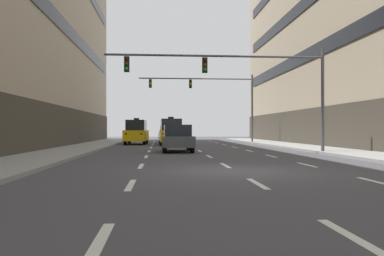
{
  "coord_description": "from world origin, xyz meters",
  "views": [
    {
      "loc": [
        -2.42,
        -12.8,
        1.37
      ],
      "look_at": [
        -0.4,
        13.05,
        1.45
      ],
      "focal_mm": 37.03,
      "sensor_mm": 36.0,
      "label": 1
    }
  ],
  "objects": [
    {
      "name": "ground_plane",
      "position": [
        0.0,
        0.0,
        0.0
      ],
      "size": [
        120.0,
        120.0,
        0.0
      ],
      "primitive_type": "plane",
      "color": "#424247"
    },
    {
      "name": "lane_stripe_l1_s2",
      "position": [
        -3.17,
        -8.0,
        0.0
      ],
      "size": [
        0.16,
        2.0,
        0.01
      ],
      "primitive_type": "cube",
      "color": "silver",
      "rests_on": "ground"
    },
    {
      "name": "lane_stripe_l1_s3",
      "position": [
        -3.17,
        -3.0,
        0.0
      ],
      "size": [
        0.16,
        2.0,
        0.01
      ],
      "primitive_type": "cube",
      "color": "silver",
      "rests_on": "ground"
    },
    {
      "name": "lane_stripe_l1_s4",
      "position": [
        -3.17,
        2.0,
        0.0
      ],
      "size": [
        0.16,
        2.0,
        0.01
      ],
      "primitive_type": "cube",
      "color": "silver",
      "rests_on": "ground"
    },
    {
      "name": "lane_stripe_l1_s5",
      "position": [
        -3.17,
        7.0,
        0.0
      ],
      "size": [
        0.16,
        2.0,
        0.01
      ],
      "primitive_type": "cube",
      "color": "silver",
      "rests_on": "ground"
    },
    {
      "name": "lane_stripe_l1_s6",
      "position": [
        -3.17,
        12.0,
        0.0
      ],
      "size": [
        0.16,
        2.0,
        0.01
      ],
      "primitive_type": "cube",
      "color": "silver",
      "rests_on": "ground"
    },
    {
      "name": "lane_stripe_l1_s7",
      "position": [
        -3.17,
        17.0,
        0.0
      ],
      "size": [
        0.16,
        2.0,
        0.01
      ],
      "primitive_type": "cube",
      "color": "silver",
      "rests_on": "ground"
    },
    {
      "name": "lane_stripe_l1_s8",
      "position": [
        -3.17,
        22.0,
        0.0
      ],
      "size": [
        0.16,
        2.0,
        0.01
      ],
      "primitive_type": "cube",
      "color": "silver",
      "rests_on": "ground"
    },
    {
      "name": "lane_stripe_l1_s9",
      "position": [
        -3.17,
        27.0,
        0.0
      ],
      "size": [
        0.16,
        2.0,
        0.01
      ],
      "primitive_type": "cube",
      "color": "silver",
      "rests_on": "ground"
    },
    {
      "name": "lane_stripe_l1_s10",
      "position": [
        -3.17,
        32.0,
        0.0
      ],
      "size": [
        0.16,
        2.0,
        0.01
      ],
      "primitive_type": "cube",
      "color": "silver",
      "rests_on": "ground"
    },
    {
      "name": "lane_stripe_l2_s2",
      "position": [
        0.0,
        -8.0,
        0.0
      ],
      "size": [
        0.16,
        2.0,
        0.01
      ],
      "primitive_type": "cube",
      "color": "silver",
      "rests_on": "ground"
    },
    {
      "name": "lane_stripe_l2_s3",
      "position": [
        0.0,
        -3.0,
        0.0
      ],
      "size": [
        0.16,
        2.0,
        0.01
      ],
      "primitive_type": "cube",
      "color": "silver",
      "rests_on": "ground"
    },
    {
      "name": "lane_stripe_l2_s4",
      "position": [
        0.0,
        2.0,
        0.0
      ],
      "size": [
        0.16,
        2.0,
        0.01
      ],
      "primitive_type": "cube",
      "color": "silver",
      "rests_on": "ground"
    },
    {
      "name": "lane_stripe_l2_s5",
      "position": [
        0.0,
        7.0,
        0.0
      ],
      "size": [
        0.16,
        2.0,
        0.01
      ],
      "primitive_type": "cube",
      "color": "silver",
      "rests_on": "ground"
    },
    {
      "name": "lane_stripe_l2_s6",
      "position": [
        0.0,
        12.0,
        0.0
      ],
      "size": [
        0.16,
        2.0,
        0.01
      ],
      "primitive_type": "cube",
      "color": "silver",
      "rests_on": "ground"
    },
    {
      "name": "lane_stripe_l2_s7",
      "position": [
        0.0,
        17.0,
        0.0
      ],
      "size": [
        0.16,
        2.0,
        0.01
      ],
      "primitive_type": "cube",
      "color": "silver",
      "rests_on": "ground"
    },
    {
      "name": "lane_stripe_l2_s8",
      "position": [
        0.0,
        22.0,
        0.0
      ],
      "size": [
        0.16,
        2.0,
        0.01
      ],
      "primitive_type": "cube",
      "color": "silver",
      "rests_on": "ground"
    },
    {
      "name": "lane_stripe_l2_s9",
      "position": [
        0.0,
        27.0,
        0.0
      ],
      "size": [
        0.16,
        2.0,
        0.01
      ],
      "primitive_type": "cube",
      "color": "silver",
      "rests_on": "ground"
    },
    {
      "name": "lane_stripe_l2_s10",
      "position": [
        0.0,
        32.0,
        0.0
      ],
      "size": [
        0.16,
        2.0,
        0.01
      ],
      "primitive_type": "cube",
      "color": "silver",
      "rests_on": "ground"
    },
    {
      "name": "lane_stripe_l3_s3",
      "position": [
        3.17,
        -3.0,
        0.0
      ],
      "size": [
        0.16,
        2.0,
        0.01
      ],
      "primitive_type": "cube",
      "color": "silver",
      "rests_on": "ground"
    },
    {
      "name": "lane_stripe_l3_s4",
      "position": [
        3.17,
        2.0,
        0.0
      ],
      "size": [
        0.16,
        2.0,
        0.01
      ],
      "primitive_type": "cube",
      "color": "silver",
      "rests_on": "ground"
    },
    {
      "name": "lane_stripe_l3_s5",
      "position": [
        3.17,
        7.0,
        0.0
      ],
      "size": [
        0.16,
        2.0,
        0.01
      ],
      "primitive_type": "cube",
      "color": "silver",
      "rests_on": "ground"
    },
    {
      "name": "lane_stripe_l3_s6",
      "position": [
        3.17,
        12.0,
        0.0
      ],
      "size": [
        0.16,
        2.0,
        0.01
      ],
      "primitive_type": "cube",
      "color": "silver",
      "rests_on": "ground"
    },
    {
      "name": "lane_stripe_l3_s7",
      "position": [
        3.17,
        17.0,
        0.0
      ],
      "size": [
        0.16,
        2.0,
        0.01
      ],
      "primitive_type": "cube",
      "color": "silver",
      "rests_on": "ground"
    },
    {
      "name": "lane_stripe_l3_s8",
      "position": [
        3.17,
        22.0,
        0.0
      ],
      "size": [
        0.16,
        2.0,
        0.01
      ],
      "primitive_type": "cube",
      "color": "silver",
      "rests_on": "ground"
    },
    {
      "name": "lane_stripe_l3_s9",
      "position": [
        3.17,
        27.0,
        0.0
      ],
      "size": [
        0.16,
        2.0,
        0.01
      ],
      "primitive_type": "cube",
      "color": "silver",
      "rests_on": "ground"
    },
    {
      "name": "lane_stripe_l3_s10",
      "position": [
        3.17,
        32.0,
        0.0
      ],
      "size": [
        0.16,
        2.0,
        0.01
      ],
      "primitive_type": "cube",
      "color": "silver",
      "rests_on": "ground"
    },
    {
      "name": "car_driving_0",
      "position": [
        -1.43,
        11.33,
        0.81
      ],
      "size": [
        1.89,
        4.4,
        1.64
      ],
      "color": "black",
      "rests_on": "ground"
    },
    {
      "name": "taxi_driving_1",
      "position": [
        -4.67,
        23.6,
        1.1
      ],
      "size": [
        2.11,
        4.64,
        2.39
      ],
      "color": "black",
      "rests_on": "ground"
    },
    {
      "name": "car_driving_2",
      "position": [
        -1.65,
        28.51,
        0.85
      ],
      "size": [
        2.04,
        4.64,
        1.72
      ],
      "color": "black",
      "rests_on": "ground"
    },
    {
      "name": "taxi_driving_3",
      "position": [
        -1.58,
        21.27,
        1.12
      ],
      "size": [
        2.08,
        4.71,
        2.44
      ],
      "color": "black",
      "rests_on": "ground"
    },
    {
      "name": "traffic_signal_0",
      "position": [
        2.11,
        8.99,
        4.41
      ],
      "size": [
        12.34,
        0.35,
        5.83
      ],
      "color": "#4C4C51",
      "rests_on": "sidewalk_right"
    },
    {
      "name": "traffic_signal_1",
      "position": [
        2.73,
        26.42,
        5.06
      ],
      "size": [
        11.44,
        0.35,
        6.74
      ],
      "color": "#4C4C51",
      "rests_on": "sidewalk_right"
    }
  ]
}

